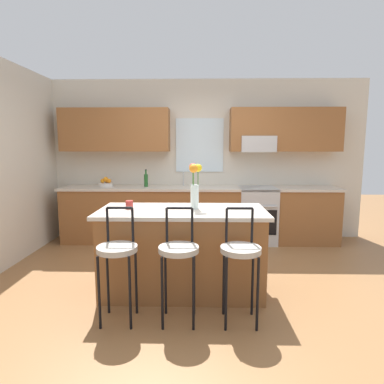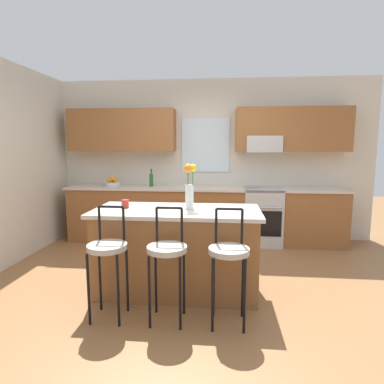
{
  "view_description": "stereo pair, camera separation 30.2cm",
  "coord_description": "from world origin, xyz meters",
  "px_view_note": "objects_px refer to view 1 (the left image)",
  "views": [
    {
      "loc": [
        0.0,
        -3.57,
        1.6
      ],
      "look_at": [
        -0.09,
        0.55,
        1.0
      ],
      "focal_mm": 30.14,
      "sensor_mm": 36.0,
      "label": 1
    },
    {
      "loc": [
        0.31,
        -3.56,
        1.6
      ],
      "look_at": [
        -0.09,
        0.55,
        1.0
      ],
      "focal_mm": 30.14,
      "sensor_mm": 36.0,
      "label": 2
    }
  ],
  "objects_px": {
    "oven_range": "(256,215)",
    "fruit_bowl_oranges": "(106,183)",
    "kitchen_island": "(182,251)",
    "bar_stool_far": "(240,255)",
    "bottle_olive_oil": "(146,180)",
    "mug_ceramic": "(129,205)",
    "bar_stool_near": "(117,254)",
    "bar_stool_middle": "(178,254)",
    "flower_vase": "(194,183)"
  },
  "relations": [
    {
      "from": "oven_range",
      "to": "flower_vase",
      "type": "height_order",
      "value": "flower_vase"
    },
    {
      "from": "mug_ceramic",
      "to": "bottle_olive_oil",
      "type": "height_order",
      "value": "bottle_olive_oil"
    },
    {
      "from": "bar_stool_middle",
      "to": "flower_vase",
      "type": "distance_m",
      "value": 0.88
    },
    {
      "from": "fruit_bowl_oranges",
      "to": "bar_stool_middle",
      "type": "bearing_deg",
      "value": -61.44
    },
    {
      "from": "oven_range",
      "to": "kitchen_island",
      "type": "height_order",
      "value": "same"
    },
    {
      "from": "bar_stool_near",
      "to": "bottle_olive_oil",
      "type": "xyz_separation_m",
      "value": [
        -0.15,
        2.52,
        0.4
      ]
    },
    {
      "from": "kitchen_island",
      "to": "fruit_bowl_oranges",
      "type": "height_order",
      "value": "fruit_bowl_oranges"
    },
    {
      "from": "bar_stool_near",
      "to": "oven_range",
      "type": "bearing_deg",
      "value": 55.93
    },
    {
      "from": "kitchen_island",
      "to": "bar_stool_far",
      "type": "bearing_deg",
      "value": -48.09
    },
    {
      "from": "kitchen_island",
      "to": "bar_stool_near",
      "type": "height_order",
      "value": "bar_stool_near"
    },
    {
      "from": "kitchen_island",
      "to": "bar_stool_near",
      "type": "bearing_deg",
      "value": -131.91
    },
    {
      "from": "kitchen_island",
      "to": "bar_stool_near",
      "type": "distance_m",
      "value": 0.84
    },
    {
      "from": "oven_range",
      "to": "bar_stool_far",
      "type": "relative_size",
      "value": 0.88
    },
    {
      "from": "bar_stool_middle",
      "to": "bottle_olive_oil",
      "type": "height_order",
      "value": "bottle_olive_oil"
    },
    {
      "from": "bar_stool_near",
      "to": "bar_stool_middle",
      "type": "height_order",
      "value": "same"
    },
    {
      "from": "oven_range",
      "to": "bottle_olive_oil",
      "type": "distance_m",
      "value": 1.92
    },
    {
      "from": "bar_stool_middle",
      "to": "fruit_bowl_oranges",
      "type": "distance_m",
      "value": 2.89
    },
    {
      "from": "mug_ceramic",
      "to": "bar_stool_middle",
      "type": "bearing_deg",
      "value": -47.96
    },
    {
      "from": "bar_stool_near",
      "to": "bar_stool_middle",
      "type": "bearing_deg",
      "value": 0.0
    },
    {
      "from": "fruit_bowl_oranges",
      "to": "bar_stool_far",
      "type": "bearing_deg",
      "value": -52.67
    },
    {
      "from": "bar_stool_middle",
      "to": "bottle_olive_oil",
      "type": "xyz_separation_m",
      "value": [
        -0.7,
        2.52,
        0.4
      ]
    },
    {
      "from": "bar_stool_near",
      "to": "bar_stool_middle",
      "type": "relative_size",
      "value": 1.0
    },
    {
      "from": "bottle_olive_oil",
      "to": "mug_ceramic",
      "type": "bearing_deg",
      "value": -86.05
    },
    {
      "from": "kitchen_island",
      "to": "mug_ceramic",
      "type": "height_order",
      "value": "mug_ceramic"
    },
    {
      "from": "oven_range",
      "to": "kitchen_island",
      "type": "bearing_deg",
      "value": -121.14
    },
    {
      "from": "bar_stool_far",
      "to": "bottle_olive_oil",
      "type": "xyz_separation_m",
      "value": [
        -1.25,
        2.52,
        0.4
      ]
    },
    {
      "from": "bottle_olive_oil",
      "to": "fruit_bowl_oranges",
      "type": "bearing_deg",
      "value": 179.65
    },
    {
      "from": "oven_range",
      "to": "bar_stool_near",
      "type": "height_order",
      "value": "bar_stool_near"
    },
    {
      "from": "oven_range",
      "to": "kitchen_island",
      "type": "xyz_separation_m",
      "value": [
        -1.13,
        -1.88,
        0.0
      ]
    },
    {
      "from": "fruit_bowl_oranges",
      "to": "bottle_olive_oil",
      "type": "bearing_deg",
      "value": -0.35
    },
    {
      "from": "mug_ceramic",
      "to": "bottle_olive_oil",
      "type": "distance_m",
      "value": 1.89
    },
    {
      "from": "kitchen_island",
      "to": "fruit_bowl_oranges",
      "type": "relative_size",
      "value": 7.41
    },
    {
      "from": "bar_stool_far",
      "to": "bottle_olive_oil",
      "type": "bearing_deg",
      "value": 116.46
    },
    {
      "from": "bar_stool_middle",
      "to": "flower_vase",
      "type": "relative_size",
      "value": 2.13
    },
    {
      "from": "fruit_bowl_oranges",
      "to": "bottle_olive_oil",
      "type": "xyz_separation_m",
      "value": [
        0.67,
        -0.0,
        0.06
      ]
    },
    {
      "from": "mug_ceramic",
      "to": "flower_vase",
      "type": "bearing_deg",
      "value": 2.07
    },
    {
      "from": "mug_ceramic",
      "to": "bottle_olive_oil",
      "type": "xyz_separation_m",
      "value": [
        -0.13,
        1.88,
        0.07
      ]
    },
    {
      "from": "bar_stool_middle",
      "to": "oven_range",
      "type": "bearing_deg",
      "value": 65.51
    },
    {
      "from": "bar_stool_far",
      "to": "fruit_bowl_oranges",
      "type": "xyz_separation_m",
      "value": [
        -1.92,
        2.52,
        0.34
      ]
    },
    {
      "from": "mug_ceramic",
      "to": "fruit_bowl_oranges",
      "type": "height_order",
      "value": "fruit_bowl_oranges"
    },
    {
      "from": "bar_stool_near",
      "to": "mug_ceramic",
      "type": "relative_size",
      "value": 11.58
    },
    {
      "from": "oven_range",
      "to": "fruit_bowl_oranges",
      "type": "bearing_deg",
      "value": 179.34
    },
    {
      "from": "flower_vase",
      "to": "bottle_olive_oil",
      "type": "xyz_separation_m",
      "value": [
        -0.83,
        1.86,
        -0.17
      ]
    },
    {
      "from": "bar_stool_middle",
      "to": "bottle_olive_oil",
      "type": "distance_m",
      "value": 2.64
    },
    {
      "from": "bar_stool_near",
      "to": "fruit_bowl_oranges",
      "type": "bearing_deg",
      "value": 108.06
    },
    {
      "from": "bar_stool_middle",
      "to": "bar_stool_far",
      "type": "bearing_deg",
      "value": 0.0
    },
    {
      "from": "flower_vase",
      "to": "bar_stool_far",
      "type": "bearing_deg",
      "value": -57.63
    },
    {
      "from": "oven_range",
      "to": "bar_stool_middle",
      "type": "bearing_deg",
      "value": -114.49
    },
    {
      "from": "bar_stool_near",
      "to": "mug_ceramic",
      "type": "bearing_deg",
      "value": 91.97
    },
    {
      "from": "bar_stool_middle",
      "to": "fruit_bowl_oranges",
      "type": "bearing_deg",
      "value": 118.56
    }
  ]
}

